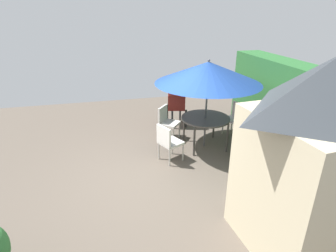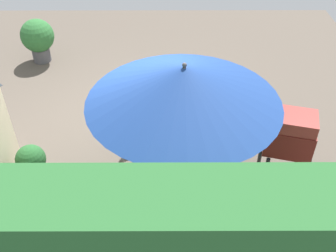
% 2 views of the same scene
% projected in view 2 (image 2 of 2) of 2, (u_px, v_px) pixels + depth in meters
% --- Properties ---
extents(ground_plane, '(11.00, 11.00, 0.00)m').
position_uv_depth(ground_plane, '(124.00, 127.00, 7.25)').
color(ground_plane, brown).
extents(patio_table, '(1.21, 1.21, 0.79)m').
position_uv_depth(patio_table, '(182.00, 155.00, 5.59)').
color(patio_table, '#47423D').
rests_on(patio_table, ground).
extents(patio_umbrella, '(2.52, 2.52, 2.23)m').
position_uv_depth(patio_umbrella, '(184.00, 85.00, 4.85)').
color(patio_umbrella, '#4C4C51').
rests_on(patio_umbrella, ground).
extents(bbq_grill, '(0.80, 0.66, 1.20)m').
position_uv_depth(bbq_grill, '(290.00, 134.00, 5.77)').
color(bbq_grill, maroon).
rests_on(bbq_grill, ground).
extents(chair_near_shed, '(0.62, 0.62, 0.90)m').
position_uv_depth(chair_near_shed, '(149.00, 120.00, 6.57)').
color(chair_near_shed, silver).
rests_on(chair_near_shed, ground).
extents(chair_far_side, '(0.65, 0.65, 0.90)m').
position_uv_depth(chair_far_side, '(113.00, 206.00, 5.14)').
color(chair_far_side, silver).
rests_on(chair_far_side, ground).
extents(chair_toward_hedge, '(0.62, 0.62, 0.90)m').
position_uv_depth(chair_toward_hedge, '(227.00, 229.00, 4.85)').
color(chair_toward_hedge, silver).
rests_on(chair_toward_hedge, ground).
extents(chair_toward_house, '(0.65, 0.65, 0.90)m').
position_uv_depth(chair_toward_house, '(223.00, 130.00, 6.37)').
color(chair_toward_house, silver).
rests_on(chair_toward_house, ground).
extents(potted_plant_by_shed, '(0.75, 0.75, 1.01)m').
position_uv_depth(potted_plant_by_shed, '(38.00, 38.00, 8.84)').
color(potted_plant_by_shed, '#4C4C51').
rests_on(potted_plant_by_shed, ground).
extents(potted_plant_by_grill, '(0.44, 0.44, 0.79)m').
position_uv_depth(potted_plant_by_grill, '(32.00, 164.00, 5.82)').
color(potted_plant_by_grill, silver).
rests_on(potted_plant_by_grill, ground).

